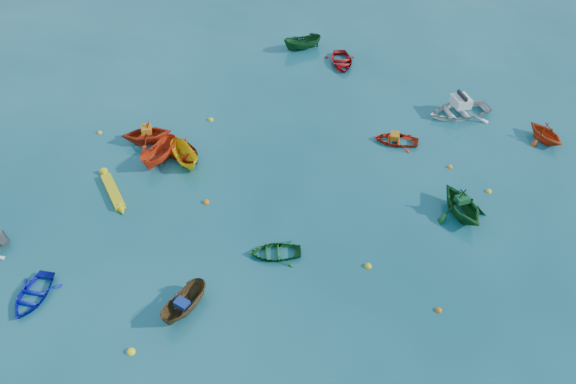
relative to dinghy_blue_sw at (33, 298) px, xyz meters
The scene contains 27 objects.
ground 9.27m from the dinghy_blue_sw, 49.24° to the left, with size 160.00×160.00×0.00m, color #0A444F.
dinghy_blue_sw is the anchor object (origin of this frame).
sampan_brown_mid 7.10m from the dinghy_blue_sw, 27.32° to the left, with size 1.04×2.76×1.07m, color brown.
dinghy_orange_w 12.19m from the dinghy_blue_sw, 108.54° to the left, with size 2.53×2.94×1.55m, color red.
sampan_yellow_mid 11.30m from the dinghy_blue_sw, 93.03° to the left, with size 1.11×2.94×1.14m, color yellow.
dinghy_green_e 11.30m from the dinghy_blue_sw, 46.57° to the left, with size 1.82×2.54×0.53m, color #13511B.
dinghy_red_nw 11.81m from the dinghy_blue_sw, 96.42° to the left, with size 2.31×3.23×0.67m, color red.
sampan_orange_n 10.81m from the dinghy_blue_sw, 100.38° to the left, with size 1.15×3.06×1.18m, color red.
dinghy_green_n 21.40m from the dinghy_blue_sw, 47.80° to the left, with size 2.77×3.21×1.69m, color #12501C.
dinghy_red_ne 21.72m from the dinghy_blue_sw, 66.00° to the left, with size 1.92×2.68×0.56m, color red.
dinghy_red_far 26.46m from the dinghy_blue_sw, 86.98° to the left, with size 2.26×3.16×0.66m, color #B00E11.
dinghy_orange_far 29.85m from the dinghy_blue_sw, 56.68° to the left, with size 2.21×2.56×1.35m, color #C43A12.
sampan_green_far 26.84m from the dinghy_blue_sw, 94.71° to the left, with size 1.14×3.02×1.17m, color #0F4219.
kayak_yellow 7.38m from the dinghy_blue_sw, 107.22° to the left, with size 0.55×3.74×0.37m, color gold, non-canonical shape.
motorboat_white 27.13m from the dinghy_blue_sw, 66.14° to the left, with size 2.94×4.10×1.45m, color silver.
tarp_blue_a 7.07m from the dinghy_blue_sw, 26.22° to the left, with size 0.61×0.46×0.30m, color navy.
tarp_orange_a 12.25m from the dinghy_blue_sw, 108.33° to the left, with size 0.74×0.56×0.36m, color orange.
tarp_green_b 21.42m from the dinghy_blue_sw, 48.07° to the left, with size 0.68×0.52×0.33m, color #124B27.
tarp_orange_b 21.66m from the dinghy_blue_sw, 66.19° to the left, with size 0.67×0.51×0.33m, color #B76C12.
buoy_ye_a 5.79m from the dinghy_blue_sw, ahead, with size 0.38×0.38×0.38m, color yellow.
buoy_ye_b 12.73m from the dinghy_blue_sw, 123.72° to the left, with size 0.31×0.31×0.31m, color gold.
buoy_or_c 9.61m from the dinghy_blue_sw, 74.48° to the left, with size 0.36×0.36×0.36m, color #D7650B.
buoy_ye_c 15.60m from the dinghy_blue_sw, 39.90° to the left, with size 0.36×0.36×0.36m, color gold.
buoy_or_d 18.38m from the dinghy_blue_sw, 30.84° to the left, with size 0.30×0.30×0.30m, color #CF630B.
buoy_ye_d 15.63m from the dinghy_blue_sw, 97.87° to the left, with size 0.35×0.35×0.35m, color gold.
buoy_or_e 23.04m from the dinghy_blue_sw, 57.07° to the left, with size 0.30×0.30×0.30m, color orange.
buoy_ye_e 23.85m from the dinghy_blue_sw, 50.73° to the left, with size 0.32×0.32×0.32m, color yellow.
Camera 1 is at (12.31, -13.90, 20.71)m, focal length 35.00 mm.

